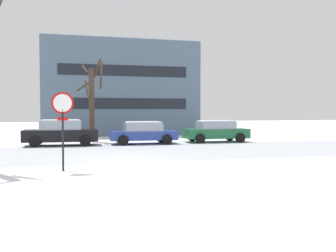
{
  "coord_description": "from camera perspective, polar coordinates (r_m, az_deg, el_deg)",
  "views": [
    {
      "loc": [
        -2.1,
        -15.8,
        2.09
      ],
      "look_at": [
        3.14,
        4.66,
        1.25
      ],
      "focal_mm": 39.8,
      "sensor_mm": 36.0,
      "label": 1
    }
  ],
  "objects": [
    {
      "name": "ground_plane",
      "position": [
        16.08,
        -6.75,
        -5.2
      ],
      "size": [
        120.0,
        120.0,
        0.0
      ],
      "primitive_type": "plane",
      "color": "white"
    },
    {
      "name": "tree_far_right",
      "position": [
        25.98,
        -11.56,
        3.9
      ],
      "size": [
        1.78,
        1.76,
        5.69
      ],
      "color": "#423326",
      "rests_on": "ground"
    },
    {
      "name": "parked_car_green",
      "position": [
        25.45,
        7.32,
        -0.77
      ],
      "size": [
        4.33,
        2.06,
        1.47
      ],
      "color": "#1E6038",
      "rests_on": "ground"
    },
    {
      "name": "parked_car_black",
      "position": [
        23.52,
        -16.07,
        -0.97
      ],
      "size": [
        4.39,
        2.09,
        1.58
      ],
      "color": "black",
      "rests_on": "ground"
    },
    {
      "name": "road_surface",
      "position": [
        19.06,
        -7.96,
        -4.03
      ],
      "size": [
        80.0,
        8.05,
        0.0
      ],
      "color": "#B7BCC4",
      "rests_on": "ground"
    },
    {
      "name": "building_far_left",
      "position": [
        36.31,
        -7.77,
        5.48
      ],
      "size": [
        13.33,
        10.33,
        8.27
      ],
      "color": "slate",
      "rests_on": "ground"
    },
    {
      "name": "stop_sign",
      "position": [
        13.41,
        -15.83,
        1.53
      ],
      "size": [
        0.76,
        0.1,
        2.75
      ],
      "color": "black",
      "rests_on": "ground"
    },
    {
      "name": "parked_car_blue",
      "position": [
        23.83,
        -3.84,
        -1.0
      ],
      "size": [
        4.24,
        2.05,
        1.43
      ],
      "color": "#283D93",
      "rests_on": "ground"
    }
  ]
}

